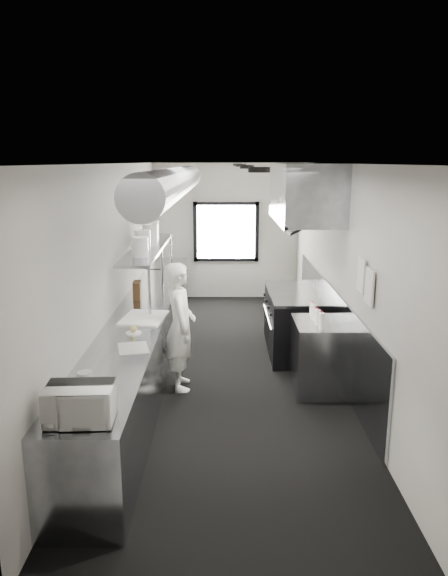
{
  "coord_description": "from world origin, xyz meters",
  "views": [
    {
      "loc": [
        -0.06,
        -6.87,
        2.83
      ],
      "look_at": [
        -0.05,
        -0.2,
        1.21
      ],
      "focal_mm": 32.71,
      "sensor_mm": 36.0,
      "label": 1
    }
  ],
  "objects_px": {
    "cutting_board": "(144,318)",
    "squeeze_bottle_a": "(321,321)",
    "deli_tub_b": "(85,377)",
    "microwave": "(80,404)",
    "deli_tub_a": "(78,393)",
    "plate_stack_b": "(143,240)",
    "prep_counter": "(139,351)",
    "plate_stack_a": "(140,247)",
    "line_cook": "(180,326)",
    "small_plate": "(134,333)",
    "exhaust_hood": "(304,193)",
    "far_work_table": "(168,285)",
    "squeeze_bottle_c": "(315,315)",
    "range": "(296,322)",
    "plate_stack_d": "(152,231)",
    "plate_stack_c": "(150,235)",
    "bottle_station": "(320,357)",
    "squeeze_bottle_d": "(314,312)",
    "squeeze_bottle_e": "(312,309)",
    "knife_block": "(137,290)",
    "squeeze_bottle_b": "(318,317)",
    "pass_shelf": "(149,249)"
  },
  "relations": [
    {
      "from": "cutting_board",
      "to": "squeeze_bottle_a",
      "type": "bearing_deg",
      "value": -11.1
    },
    {
      "from": "deli_tub_b",
      "to": "cutting_board",
      "type": "relative_size",
      "value": 0.2
    },
    {
      "from": "microwave",
      "to": "deli_tub_a",
      "type": "distance_m",
      "value": 0.42
    },
    {
      "from": "plate_stack_b",
      "to": "squeeze_bottle_a",
      "type": "xyz_separation_m",
      "value": [
        2.33,
        -1.68,
        -0.72
      ]
    },
    {
      "from": "prep_counter",
      "to": "deli_tub_b",
      "type": "distance_m",
      "value": 2.06
    },
    {
      "from": "cutting_board",
      "to": "plate_stack_a",
      "type": "relative_size",
      "value": 2.52
    },
    {
      "from": "line_cook",
      "to": "small_plate",
      "type": "height_order",
      "value": "line_cook"
    },
    {
      "from": "exhaust_hood",
      "to": "far_work_table",
      "type": "distance_m",
      "value": 3.88
    },
    {
      "from": "prep_counter",
      "to": "squeeze_bottle_c",
      "type": "relative_size",
      "value": 36.31
    },
    {
      "from": "deli_tub_b",
      "to": "range",
      "type": "bearing_deg",
      "value": 53.82
    },
    {
      "from": "line_cook",
      "to": "cutting_board",
      "type": "xyz_separation_m",
      "value": [
        -0.46,
        0.05,
        0.1
      ]
    },
    {
      "from": "plate_stack_d",
      "to": "squeeze_bottle_c",
      "type": "distance_m",
      "value": 3.28
    },
    {
      "from": "plate_stack_c",
      "to": "squeeze_bottle_a",
      "type": "height_order",
      "value": "plate_stack_c"
    },
    {
      "from": "deli_tub_b",
      "to": "squeeze_bottle_a",
      "type": "height_order",
      "value": "squeeze_bottle_a"
    },
    {
      "from": "microwave",
      "to": "plate_stack_a",
      "type": "height_order",
      "value": "plate_stack_a"
    },
    {
      "from": "bottle_station",
      "to": "cutting_board",
      "type": "distance_m",
      "value": 2.27
    },
    {
      "from": "plate_stack_a",
      "to": "squeeze_bottle_d",
      "type": "distance_m",
      "value": 2.47
    },
    {
      "from": "line_cook",
      "to": "small_plate",
      "type": "bearing_deg",
      "value": 129.2
    },
    {
      "from": "exhaust_hood",
      "to": "squeeze_bottle_e",
      "type": "relative_size",
      "value": 12.39
    },
    {
      "from": "prep_counter",
      "to": "microwave",
      "type": "height_order",
      "value": "microwave"
    },
    {
      "from": "knife_block",
      "to": "plate_stack_b",
      "type": "height_order",
      "value": "plate_stack_b"
    },
    {
      "from": "plate_stack_b",
      "to": "squeeze_bottle_b",
      "type": "xyz_separation_m",
      "value": [
        2.31,
        -1.53,
        -0.72
      ]
    },
    {
      "from": "knife_block",
      "to": "plate_stack_b",
      "type": "distance_m",
      "value": 0.74
    },
    {
      "from": "bottle_station",
      "to": "squeeze_bottle_d",
      "type": "distance_m",
      "value": 0.57
    },
    {
      "from": "range",
      "to": "squeeze_bottle_b",
      "type": "relative_size",
      "value": 8.47
    },
    {
      "from": "bottle_station",
      "to": "cutting_board",
      "type": "xyz_separation_m",
      "value": [
        -2.21,
        0.15,
        0.46
      ]
    },
    {
      "from": "squeeze_bottle_a",
      "to": "pass_shelf",
      "type": "bearing_deg",
      "value": 139.3
    },
    {
      "from": "exhaust_hood",
      "to": "range",
      "type": "bearing_deg",
      "value": 180.0
    },
    {
      "from": "prep_counter",
      "to": "pass_shelf",
      "type": "xyz_separation_m",
      "value": [
        -0.04,
        1.5,
        1.09
      ]
    },
    {
      "from": "far_work_table",
      "to": "deli_tub_b",
      "type": "bearing_deg",
      "value": -91.51
    },
    {
      "from": "deli_tub_b",
      "to": "pass_shelf",
      "type": "bearing_deg",
      "value": 88.21
    },
    {
      "from": "bottle_station",
      "to": "plate_stack_a",
      "type": "relative_size",
      "value": 3.4
    },
    {
      "from": "far_work_table",
      "to": "knife_block",
      "type": "height_order",
      "value": "knife_block"
    },
    {
      "from": "bottle_station",
      "to": "plate_stack_b",
      "type": "height_order",
      "value": "plate_stack_b"
    },
    {
      "from": "far_work_table",
      "to": "line_cook",
      "type": "height_order",
      "value": "line_cook"
    },
    {
      "from": "deli_tub_a",
      "to": "microwave",
      "type": "bearing_deg",
      "value": -71.7
    },
    {
      "from": "pass_shelf",
      "to": "range",
      "type": "relative_size",
      "value": 1.88
    },
    {
      "from": "bottle_station",
      "to": "knife_block",
      "type": "relative_size",
      "value": 3.56
    },
    {
      "from": "cutting_board",
      "to": "plate_stack_c",
      "type": "relative_size",
      "value": 2.02
    },
    {
      "from": "plate_stack_d",
      "to": "cutting_board",
      "type": "bearing_deg",
      "value": -86.11
    },
    {
      "from": "pass_shelf",
      "to": "squeeze_bottle_e",
      "type": "height_order",
      "value": "pass_shelf"
    },
    {
      "from": "plate_stack_a",
      "to": "plate_stack_c",
      "type": "bearing_deg",
      "value": 89.4
    },
    {
      "from": "line_cook",
      "to": "squeeze_bottle_a",
      "type": "xyz_separation_m",
      "value": [
        1.7,
        -0.37,
        0.18
      ]
    },
    {
      "from": "prep_counter",
      "to": "plate_stack_d",
      "type": "xyz_separation_m",
      "value": [
        -0.06,
        2.06,
        1.29
      ]
    },
    {
      "from": "line_cook",
      "to": "plate_stack_a",
      "type": "relative_size",
      "value": 6.15
    },
    {
      "from": "plate_stack_a",
      "to": "squeeze_bottle_e",
      "type": "relative_size",
      "value": 1.49
    },
    {
      "from": "small_plate",
      "to": "plate_stack_b",
      "type": "height_order",
      "value": "plate_stack_b"
    },
    {
      "from": "deli_tub_a",
      "to": "squeeze_bottle_e",
      "type": "distance_m",
      "value": 3.36
    },
    {
      "from": "squeeze_bottle_a",
      "to": "squeeze_bottle_b",
      "type": "relative_size",
      "value": 1.04
    },
    {
      "from": "far_work_table",
      "to": "microwave",
      "type": "xyz_separation_m",
      "value": [
        0.0,
        -6.42,
        0.59
      ]
    }
  ]
}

